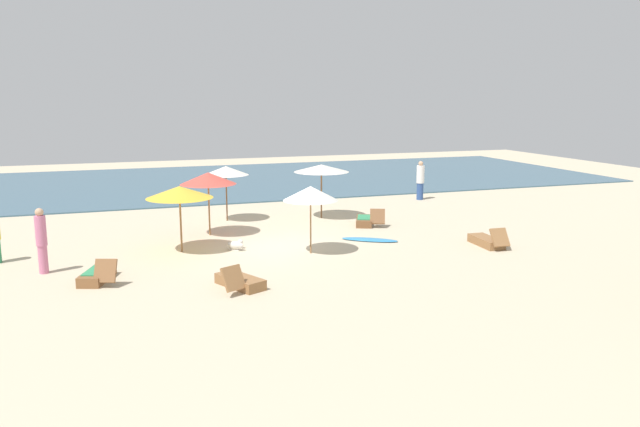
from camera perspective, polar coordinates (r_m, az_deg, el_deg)
name	(u,v)px	position (r m, az deg, el deg)	size (l,w,h in m)	color
ground_plane	(280,249)	(20.86, -3.66, -3.24)	(60.00, 60.00, 0.00)	beige
ocean_water	(203,182)	(37.25, -10.61, 2.86)	(48.00, 16.00, 0.06)	#3D6075
umbrella_0	(179,192)	(20.59, -12.67, 1.91)	(2.15, 2.15, 2.16)	olive
umbrella_1	(226,171)	(25.39, -8.57, 3.88)	(1.82, 1.82, 2.23)	brown
umbrella_2	(311,193)	(19.88, -0.86, 1.84)	(1.76, 1.76, 2.19)	olive
umbrella_3	(321,168)	(25.70, 0.13, 4.13)	(2.26, 2.26, 2.23)	brown
umbrella_4	(208,178)	(22.82, -10.15, 3.17)	(2.02, 2.02, 2.30)	olive
lounger_1	(239,281)	(16.83, -7.34, -6.14)	(1.24, 1.72, 0.75)	olive
lounger_2	(365,220)	(24.66, 4.15, -0.63)	(1.22, 1.77, 0.70)	brown
lounger_3	(98,275)	(18.28, -19.56, -5.30)	(1.09, 1.74, 0.74)	brown
lounger_4	(488,241)	(21.92, 15.00, -2.44)	(0.67, 1.69, 0.72)	olive
person_0	(41,240)	(19.47, -24.01, -2.21)	(0.40, 0.40, 1.90)	#D17299
person_3	(420,180)	(30.79, 9.11, 3.00)	(0.53, 0.53, 1.88)	#2D4C8C
dog	(236,245)	(20.82, -7.66, -2.87)	(0.62, 0.60, 0.31)	silver
surfboard	(370,240)	(22.05, 4.55, -2.38)	(1.96, 1.54, 0.07)	#338CCC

